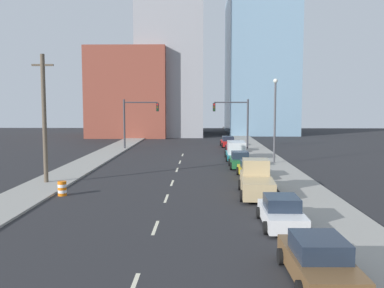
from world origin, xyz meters
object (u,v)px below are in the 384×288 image
Objects in this scene: sedan_brown at (319,261)px; sedan_white at (281,213)px; sedan_yellow at (251,170)px; traffic_barrel at (62,188)px; sedan_green at (240,160)px; utility_pole_left_mid at (44,118)px; sedan_maroon at (234,147)px; traffic_signal_right at (238,117)px; street_lamp at (275,115)px; sedan_red at (228,142)px; traffic_signal_left at (134,117)px; pickup_truck_tan at (256,181)px; box_truck_teal at (236,151)px.

sedan_brown is 6.53m from sedan_white.
sedan_brown is 0.99× the size of sedan_yellow.
sedan_green is at bearing 44.54° from traffic_barrel.
sedan_maroon is at bearing 54.18° from utility_pole_left_mid.
sedan_maroon is (-0.72, -2.89, -3.62)m from traffic_signal_right.
traffic_barrel is 0.11× the size of street_lamp.
traffic_signal_right is 1.49× the size of sedan_white.
utility_pole_left_mid is at bearing -120.70° from sedan_red.
traffic_signal_left is 0.68× the size of utility_pole_left_mid.
street_lamp reaches higher than sedan_brown.
sedan_white is (12.82, -35.32, -3.60)m from traffic_signal_left.
sedan_yellow is at bearing -59.04° from traffic_signal_left.
traffic_signal_right is 4.69m from sedan_maroon.
traffic_signal_left is at bearing 117.21° from pickup_truck_tan.
sedan_yellow is at bearing -91.77° from traffic_signal_right.
box_truck_teal is (-3.49, 3.44, -3.96)m from street_lamp.
sedan_red is (-0.06, 13.63, -0.25)m from box_truck_teal.
traffic_barrel is 18.58m from sedan_brown.
sedan_red is at bearing 101.77° from street_lamp.
sedan_white is at bearing -98.62° from street_lamp.
utility_pole_left_mid is 2.01× the size of sedan_yellow.
traffic_barrel is 0.17× the size of box_truck_teal.
utility_pole_left_mid reaches higher than street_lamp.
sedan_yellow is 25.01m from sedan_red.
street_lamp reaches higher than box_truck_teal.
box_truck_teal reaches higher than sedan_brown.
sedan_yellow is 1.08× the size of sedan_maroon.
street_lamp is 15.51m from pickup_truck_tan.
traffic_signal_left reaches higher than sedan_green.
traffic_signal_right is 1.55× the size of sedan_green.
pickup_truck_tan is (-3.62, -14.55, -3.96)m from street_lamp.
sedan_white is 0.76× the size of pickup_truck_tan.
traffic_signal_left is at bearing -166.73° from sedan_red.
sedan_green is 13.28m from sedan_maroon.
traffic_barrel is at bearing -174.48° from pickup_truck_tan.
traffic_signal_right is at bearing -74.92° from sedan_red.
sedan_yellow is at bearing 10.88° from utility_pole_left_mid.
sedan_maroon is (12.89, -2.89, -3.62)m from traffic_signal_left.
pickup_truck_tan reaches higher than sedan_white.
sedan_maroon is at bearing 106.68° from street_lamp.
sedan_yellow is at bearing -87.30° from box_truck_teal.
street_lamp is 6.30m from box_truck_teal.
sedan_yellow is (0.07, 20.28, -0.06)m from sedan_brown.
pickup_truck_tan is at bearing -89.33° from box_truck_teal.
sedan_brown is at bearing -88.64° from sedan_green.
traffic_signal_left reaches higher than pickup_truck_tan.
utility_pole_left_mid is 17.93m from sedan_green.
sedan_brown is (-0.74, -41.85, -3.59)m from traffic_signal_right.
utility_pole_left_mid reaches higher than traffic_signal_left.
sedan_maroon is at bearing -12.65° from traffic_signal_left.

